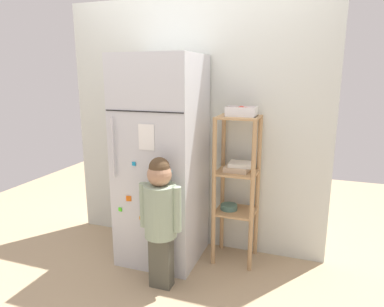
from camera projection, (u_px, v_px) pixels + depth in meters
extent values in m
plane|color=tan|center=(179.00, 258.00, 3.08)|extent=(6.00, 6.00, 0.00)
cube|color=silver|center=(193.00, 127.00, 3.15)|extent=(2.44, 0.03, 2.27)
cube|color=silver|center=(162.00, 161.00, 2.95)|extent=(0.66, 0.63, 1.77)
cube|color=black|center=(143.00, 112.00, 2.55)|extent=(0.65, 0.01, 0.01)
cylinder|color=silver|center=(113.00, 148.00, 2.68)|extent=(0.02, 0.02, 0.48)
cube|color=white|center=(146.00, 137.00, 2.59)|extent=(0.13, 0.00, 0.20)
cube|color=orange|center=(141.00, 218.00, 2.76)|extent=(0.03, 0.01, 0.03)
cube|color=#47EE1E|center=(120.00, 210.00, 2.81)|extent=(0.03, 0.01, 0.03)
cube|color=orange|center=(129.00, 199.00, 2.76)|extent=(0.04, 0.02, 0.04)
cube|color=#1891C4|center=(134.00, 164.00, 2.67)|extent=(0.03, 0.01, 0.03)
cube|color=blue|center=(145.00, 205.00, 2.72)|extent=(0.03, 0.02, 0.03)
cube|color=#41ADDC|center=(170.00, 172.00, 2.58)|extent=(0.03, 0.02, 0.03)
cube|color=#4B4A3E|center=(161.00, 261.00, 2.64)|extent=(0.17, 0.11, 0.42)
cylinder|color=gray|center=(160.00, 211.00, 2.54)|extent=(0.24, 0.24, 0.40)
sphere|color=gray|center=(164.00, 183.00, 2.57)|extent=(0.11, 0.11, 0.11)
sphere|color=#A87A5B|center=(159.00, 174.00, 2.48)|extent=(0.18, 0.18, 0.18)
sphere|color=#4C3823|center=(159.00, 168.00, 2.47)|extent=(0.15, 0.15, 0.15)
cylinder|color=gray|center=(144.00, 205.00, 2.58)|extent=(0.07, 0.07, 0.34)
cylinder|color=gray|center=(177.00, 209.00, 2.49)|extent=(0.07, 0.07, 0.34)
cylinder|color=tan|center=(214.00, 194.00, 2.85)|extent=(0.04, 0.04, 1.28)
cylinder|color=tan|center=(252.00, 198.00, 2.75)|extent=(0.04, 0.04, 1.28)
cylinder|color=tan|center=(223.00, 184.00, 3.12)|extent=(0.04, 0.04, 1.28)
cylinder|color=tan|center=(258.00, 187.00, 3.02)|extent=(0.04, 0.04, 1.28)
cube|color=tan|center=(239.00, 117.00, 2.80)|extent=(0.34, 0.31, 0.02)
cube|color=tan|center=(237.00, 172.00, 2.90)|extent=(0.34, 0.31, 0.02)
cube|color=tan|center=(236.00, 211.00, 2.98)|extent=(0.34, 0.31, 0.02)
cube|color=#C6AD8E|center=(237.00, 169.00, 2.89)|extent=(0.20, 0.19, 0.04)
cube|color=silver|center=(241.00, 164.00, 2.89)|extent=(0.21, 0.19, 0.03)
cylinder|color=#4C7266|center=(229.00, 207.00, 2.99)|extent=(0.15, 0.15, 0.04)
cube|color=white|center=(241.00, 116.00, 2.78)|extent=(0.24, 0.16, 0.01)
cube|color=white|center=(240.00, 112.00, 2.71)|extent=(0.24, 0.01, 0.08)
cube|color=white|center=(243.00, 110.00, 2.85)|extent=(0.24, 0.01, 0.08)
cube|color=white|center=(227.00, 111.00, 2.81)|extent=(0.01, 0.16, 0.08)
cube|color=white|center=(256.00, 112.00, 2.74)|extent=(0.01, 0.16, 0.08)
sphere|color=#B9361E|center=(245.00, 112.00, 2.75)|extent=(0.07, 0.07, 0.07)
sphere|color=#BF3A2F|center=(241.00, 110.00, 2.80)|extent=(0.08, 0.08, 0.08)
sphere|color=red|center=(237.00, 111.00, 2.77)|extent=(0.07, 0.07, 0.07)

